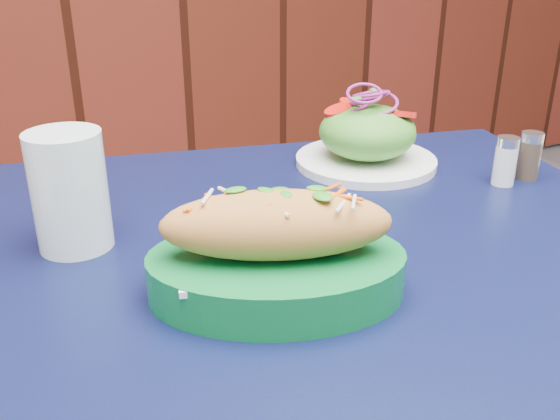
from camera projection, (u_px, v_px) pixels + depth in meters
name	position (u px, v px, depth m)	size (l,w,h in m)	color
cafe_table	(332.00, 334.00, 0.68)	(0.97, 0.97, 0.75)	black
banh_mi_basket	(277.00, 253.00, 0.57)	(0.28, 0.24, 0.11)	#0A672D
salad_plate	(367.00, 137.00, 0.89)	(0.20, 0.20, 0.12)	white
water_glass	(70.00, 191.00, 0.65)	(0.08, 0.08, 0.13)	silver
salt_shaker	(505.00, 161.00, 0.83)	(0.03, 0.03, 0.07)	white
pepper_shaker	(529.00, 156.00, 0.85)	(0.03, 0.03, 0.07)	#3F3326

